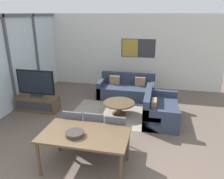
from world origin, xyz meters
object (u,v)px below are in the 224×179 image
object	(u,v)px
dining_chair_left	(75,126)
fruit_bowl	(75,133)
dining_chair_centre	(96,128)
sofa_main	(127,90)
dining_chair_right	(116,131)
dining_table	(85,137)
television	(36,83)
tv_console	(38,103)
sofa_side	(158,110)
coffee_table	(119,105)

from	to	relation	value
dining_chair_left	fruit_bowl	size ratio (longest dim) A/B	2.63
dining_chair_left	dining_chair_centre	world-z (taller)	same
sofa_main	dining_chair_right	distance (m)	3.26
dining_table	television	bearing A→B (deg)	136.03
tv_console	dining_chair_right	distance (m)	3.17
television	sofa_main	world-z (taller)	television
dining_chair_centre	fruit_bowl	xyz separation A→B (m)	(-0.15, -0.78, 0.29)
dining_table	fruit_bowl	bearing A→B (deg)	-144.64
sofa_side	sofa_main	bearing A→B (deg)	36.27
television	sofa_side	bearing A→B (deg)	2.57
dining_chair_left	dining_chair_centre	bearing A→B (deg)	2.13
dining_table	fruit_bowl	distance (m)	0.22
dining_chair_centre	dining_chair_right	distance (m)	0.46
television	fruit_bowl	world-z (taller)	television
coffee_table	dining_chair_centre	xyz separation A→B (m)	(-0.18, -1.77, 0.21)
sofa_side	dining_table	bearing A→B (deg)	151.29
sofa_main	dining_table	distance (m)	3.90
coffee_table	dining_table	xyz separation A→B (m)	(-0.18, -2.44, 0.39)
sofa_side	dining_chair_right	world-z (taller)	dining_chair_right
tv_console	coffee_table	bearing A→B (deg)	5.69
sofa_main	dining_chair_left	xyz separation A→B (m)	(-0.64, -3.21, 0.22)
dining_chair_left	dining_table	bearing A→B (deg)	-55.30
television	dining_chair_centre	distance (m)	2.77
dining_table	dining_chair_left	world-z (taller)	dining_chair_left
tv_console	television	bearing A→B (deg)	90.00
dining_chair_right	coffee_table	bearing A→B (deg)	98.64
dining_table	dining_chair_right	xyz separation A→B (m)	(0.46, 0.63, -0.18)
dining_chair_centre	tv_console	bearing A→B (deg)	146.28
fruit_bowl	television	bearing A→B (deg)	132.77
tv_console	dining_chair_right	bearing A→B (deg)	-29.81
sofa_side	dining_chair_centre	distance (m)	2.13
sofa_main	dining_chair_centre	xyz separation A→B (m)	(-0.18, -3.20, 0.22)
dining_chair_centre	fruit_bowl	distance (m)	0.85
sofa_main	dining_chair_left	bearing A→B (deg)	-101.25
sofa_side	dining_chair_centre	xyz separation A→B (m)	(-1.29, -1.68, 0.23)
television	sofa_main	bearing A→B (deg)	34.21
tv_console	dining_table	size ratio (longest dim) A/B	0.79
coffee_table	dining_table	world-z (taller)	dining_table
sofa_main	sofa_side	xyz separation A→B (m)	(1.11, -1.51, -0.00)
dining_chair_centre	dining_chair_right	size ratio (longest dim) A/B	1.00
fruit_bowl	dining_chair_centre	bearing A→B (deg)	79.28
dining_chair_left	sofa_main	bearing A→B (deg)	78.75
dining_chair_right	dining_table	bearing A→B (deg)	-125.94
television	dining_chair_left	world-z (taller)	television
sofa_side	dining_table	size ratio (longest dim) A/B	1.00
sofa_side	tv_console	bearing A→B (deg)	92.58
tv_console	dining_table	distance (m)	3.20
television	dining_chair_right	world-z (taller)	television
tv_console	dining_chair_left	xyz separation A→B (m)	(1.82, -1.54, 0.27)
television	fruit_bowl	xyz separation A→B (m)	(2.13, -2.30, -0.07)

